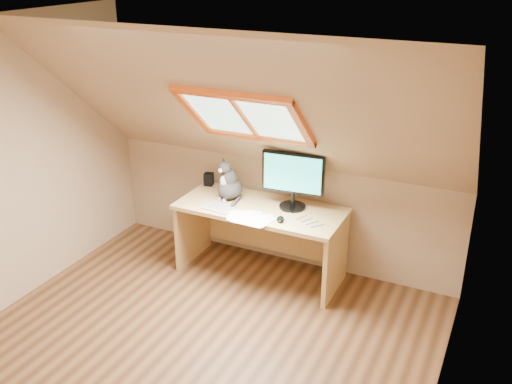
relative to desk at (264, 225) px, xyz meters
The scene contains 10 objects.
ground 1.52m from the desk, 89.17° to the right, with size 3.50×3.50×0.00m, color brown.
room_shell 1.81m from the desk, 89.22° to the right, with size 3.52×3.52×2.41m.
desk is the anchor object (origin of this frame).
monitor 0.58m from the desk, ahead, with size 0.57×0.24×0.52m.
cat 0.50m from the desk, behind, with size 0.30×0.33×0.41m.
desk_speaker 0.76m from the desk, 164.93° to the left, with size 0.08×0.08×0.12m, color black.
graphics_tablet 0.47m from the desk, 141.98° to the right, with size 0.27×0.19×0.01m, color #B2B2B7.
mouse 0.45m from the desk, 42.81° to the right, with size 0.06×0.11×0.04m, color black.
papers 0.39m from the desk, 92.95° to the right, with size 0.35×0.30×0.01m.
cables 0.50m from the desk, 24.10° to the right, with size 0.51×0.26×0.01m.
Camera 1 is at (1.97, -2.86, 2.83)m, focal length 40.00 mm.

